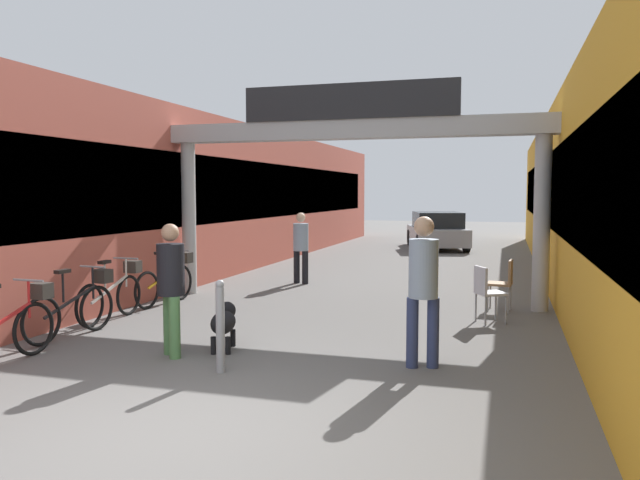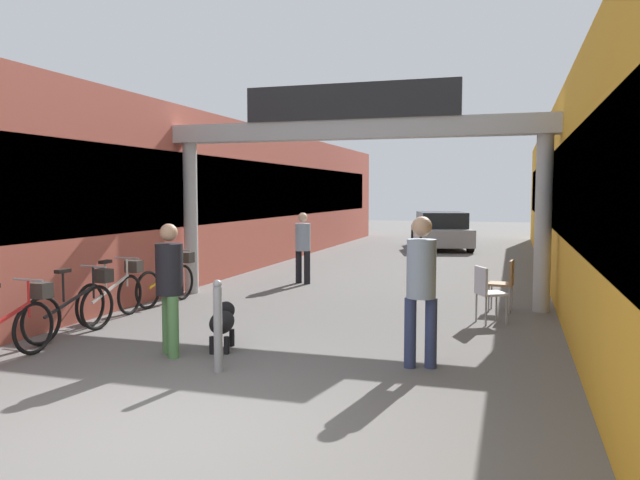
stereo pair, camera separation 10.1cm
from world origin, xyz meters
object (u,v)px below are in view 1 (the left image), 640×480
(dog_on_leash, at_px, (224,321))
(parked_car_silver, at_px, (437,231))
(bicycle_black_second, at_px, (76,306))
(cafe_chair_aluminium_nearer, at_px, (486,289))
(pedestrian_with_dog, at_px, (171,281))
(bicycle_red_nearest, at_px, (8,327))
(bollard_post_metal, at_px, (220,326))
(bicycle_silver_third, at_px, (114,293))
(cafe_chair_wood_farther, at_px, (504,280))
(pedestrian_carrying_crate, at_px, (301,243))
(bicycle_orange_farthest, at_px, (168,280))
(pedestrian_companion, at_px, (423,281))

(dog_on_leash, distance_m, parked_car_silver, 15.56)
(bicycle_black_second, height_order, cafe_chair_aluminium_nearer, bicycle_black_second)
(pedestrian_with_dog, height_order, bicycle_red_nearest, pedestrian_with_dog)
(pedestrian_with_dog, relative_size, bollard_post_metal, 1.56)
(cafe_chair_aluminium_nearer, bearing_deg, pedestrian_with_dog, -139.43)
(pedestrian_with_dog, distance_m, bicycle_red_nearest, 1.97)
(bicycle_silver_third, bearing_deg, cafe_chair_wood_farther, 22.94)
(bicycle_silver_third, distance_m, cafe_chair_wood_farther, 6.49)
(pedestrian_carrying_crate, relative_size, bicycle_orange_farthest, 0.94)
(pedestrian_companion, bearing_deg, bicycle_black_second, 177.87)
(pedestrian_companion, height_order, bicycle_silver_third, pedestrian_companion)
(bicycle_orange_farthest, xyz_separation_m, cafe_chair_aluminium_nearer, (5.65, -0.12, 0.10))
(bicycle_silver_third, bearing_deg, pedestrian_with_dog, -40.33)
(pedestrian_companion, distance_m, dog_on_leash, 2.67)
(cafe_chair_aluminium_nearer, bearing_deg, dog_on_leash, -140.66)
(parked_car_silver, bearing_deg, pedestrian_carrying_crate, -101.57)
(bicycle_silver_third, bearing_deg, pedestrian_companion, -14.68)
(pedestrian_with_dog, height_order, bicycle_silver_third, pedestrian_with_dog)
(pedestrian_with_dog, xyz_separation_m, bicycle_red_nearest, (-1.70, -0.85, -0.51))
(cafe_chair_aluminium_nearer, bearing_deg, bicycle_black_second, -154.99)
(bicycle_orange_farthest, relative_size, parked_car_silver, 0.39)
(bicycle_red_nearest, relative_size, bicycle_orange_farthest, 1.00)
(bicycle_silver_third, height_order, cafe_chair_aluminium_nearer, bicycle_silver_third)
(pedestrian_with_dog, relative_size, bicycle_orange_farthest, 0.98)
(bollard_post_metal, xyz_separation_m, parked_car_silver, (0.68, 16.49, 0.11))
(pedestrian_companion, relative_size, bollard_post_metal, 1.67)
(pedestrian_carrying_crate, distance_m, bollard_post_metal, 6.95)
(bicycle_red_nearest, height_order, bicycle_silver_third, same)
(pedestrian_companion, height_order, bicycle_black_second, pedestrian_companion)
(bicycle_black_second, height_order, bicycle_silver_third, same)
(pedestrian_with_dog, xyz_separation_m, bicycle_black_second, (-1.85, 0.57, -0.51))
(pedestrian_with_dog, height_order, pedestrian_companion, pedestrian_companion)
(parked_car_silver, bearing_deg, bicycle_silver_third, -104.09)
(bicycle_red_nearest, xyz_separation_m, bicycle_silver_third, (-0.33, 2.57, 0.00))
(bicycle_silver_third, bearing_deg, bicycle_orange_farthest, 87.46)
(dog_on_leash, bearing_deg, bicycle_silver_third, 154.20)
(dog_on_leash, bearing_deg, cafe_chair_aluminium_nearer, 39.34)
(bicycle_silver_third, distance_m, bicycle_orange_farthest, 1.55)
(bicycle_silver_third, bearing_deg, bicycle_black_second, -81.16)
(cafe_chair_aluminium_nearer, bearing_deg, pedestrian_companion, -102.88)
(pedestrian_with_dog, bearing_deg, pedestrian_carrying_crate, 93.77)
(pedestrian_with_dog, xyz_separation_m, pedestrian_carrying_crate, (-0.42, 6.35, -0.04))
(bicycle_orange_farthest, xyz_separation_m, parked_car_silver, (3.52, 12.76, 0.21))
(pedestrian_with_dog, height_order, parked_car_silver, pedestrian_with_dog)
(pedestrian_companion, xyz_separation_m, bicycle_black_second, (-4.90, 0.18, -0.58))
(bicycle_black_second, bearing_deg, bicycle_orange_farthest, 92.33)
(bicycle_black_second, xyz_separation_m, bicycle_orange_farthest, (-0.11, 2.70, 0.00))
(pedestrian_carrying_crate, bearing_deg, pedestrian_with_dog, -86.23)
(pedestrian_companion, xyz_separation_m, bicycle_red_nearest, (-4.75, -1.24, -0.58))
(bicycle_red_nearest, relative_size, parked_car_silver, 0.39)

